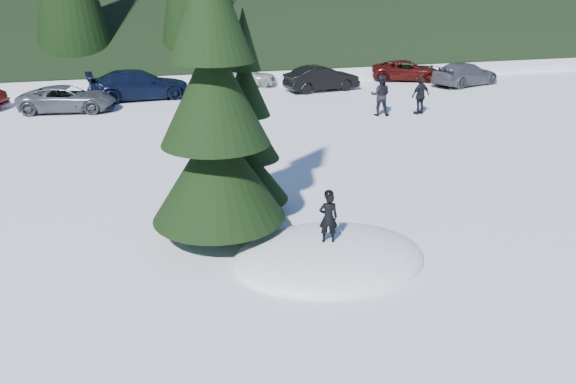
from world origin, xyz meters
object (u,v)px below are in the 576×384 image
object	(u,v)px
car_2	(67,99)
car_6	(407,71)
spruce_tall	(214,105)
spruce_short	(246,138)
child_skier	(328,218)
car_3	(139,85)
car_7	(465,74)
adult_1	(421,96)
car_4	(245,76)
adult_0	(380,95)
car_5	(322,78)

from	to	relation	value
car_2	car_6	bearing A→B (deg)	-70.73
spruce_tall	spruce_short	distance (m)	2.11
child_skier	car_3	bearing A→B (deg)	-69.55
car_2	car_7	distance (m)	22.33
car_2	adult_1	bearing A→B (deg)	-98.76
spruce_short	car_6	distance (m)	23.05
car_6	spruce_short	bearing A→B (deg)	163.99
car_2	car_4	bearing A→B (deg)	-56.30
adult_0	car_5	distance (m)	6.61
adult_0	adult_1	bearing A→B (deg)	-162.97
car_4	car_5	world-z (taller)	car_5
spruce_short	car_3	xyz separation A→B (m)	(-2.20, 16.74, -1.33)
adult_1	car_6	bearing A→B (deg)	-128.24
car_5	spruce_tall	bearing A→B (deg)	144.87
car_2	car_5	world-z (taller)	car_5
car_3	car_4	bearing A→B (deg)	-74.73
child_skier	car_6	world-z (taller)	child_skier
car_5	car_6	size ratio (longest dim) A/B	0.97
car_7	car_2	bearing A→B (deg)	74.62
adult_1	car_4	distance (m)	11.48
child_skier	car_2	bearing A→B (deg)	-58.25
spruce_short	car_7	bearing A→B (deg)	43.18
adult_0	car_4	world-z (taller)	adult_0
car_3	car_6	size ratio (longest dim) A/B	1.20
child_skier	car_6	xyz separation A→B (m)	(13.02, 21.39, -0.45)
spruce_short	car_2	world-z (taller)	spruce_short
child_skier	car_3	size ratio (longest dim) A/B	0.22
spruce_short	adult_0	size ratio (longest dim) A/B	2.84
child_skier	car_7	xyz separation A→B (m)	(15.54, 18.89, -0.39)
spruce_short	car_3	bearing A→B (deg)	97.48
spruce_tall	adult_0	bearing A→B (deg)	49.83
spruce_short	car_7	xyz separation A→B (m)	(16.67, 15.64, -1.44)
adult_1	car_3	size ratio (longest dim) A/B	0.33
car_2	car_5	xyz separation A→B (m)	(13.48, 1.69, 0.08)
spruce_tall	car_7	bearing A→B (deg)	43.96
spruce_short	car_4	bearing A→B (deg)	78.29
car_2	car_3	size ratio (longest dim) A/B	0.84
spruce_tall	car_6	bearing A→B (deg)	52.22
car_5	car_7	xyz separation A→B (m)	(8.84, -0.69, -0.03)
car_5	car_7	distance (m)	8.86
child_skier	adult_1	bearing A→B (deg)	-114.88
adult_1	car_3	world-z (taller)	adult_1
car_5	car_4	bearing A→B (deg)	46.95
car_5	car_7	bearing A→B (deg)	-103.10
adult_1	car_2	world-z (taller)	adult_1
car_2	car_7	size ratio (longest dim) A/B	0.97
car_6	car_7	xyz separation A→B (m)	(2.52, -2.50, 0.06)
adult_1	car_5	world-z (taller)	adult_1
car_3	adult_0	bearing A→B (deg)	-128.32
car_2	car_5	distance (m)	13.58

